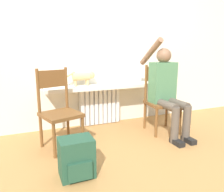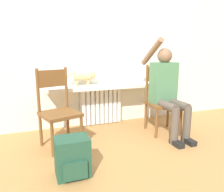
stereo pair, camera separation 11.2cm
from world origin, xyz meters
name	(u,v)px [view 1 (the left image)]	position (x,y,z in m)	size (l,w,h in m)	color
ground_plane	(135,155)	(0.00, 0.00, 0.00)	(12.00, 12.00, 0.00)	#B27F47
wall_with_window	(97,36)	(0.00, 1.23, 1.35)	(7.00, 0.06, 2.70)	silver
radiator	(100,106)	(0.00, 1.15, 0.30)	(0.65, 0.08, 0.59)	white
windowsill	(102,87)	(0.00, 1.03, 0.62)	(1.69, 0.33, 0.05)	white
window_glass	(98,44)	(0.00, 1.20, 1.24)	(1.62, 0.01, 1.19)	white
chair_left	(59,109)	(-0.72, 0.55, 0.47)	(0.51, 0.51, 0.94)	brown
chair_right	(161,99)	(0.71, 0.56, 0.47)	(0.45, 0.45, 0.94)	brown
person	(166,88)	(0.71, 0.44, 0.65)	(0.36, 0.97, 1.31)	brown
cat	(84,76)	(-0.27, 1.07, 0.78)	(0.46, 0.11, 0.22)	#DBB77A
backpack	(77,158)	(-0.69, -0.15, 0.18)	(0.31, 0.27, 0.37)	#234C38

